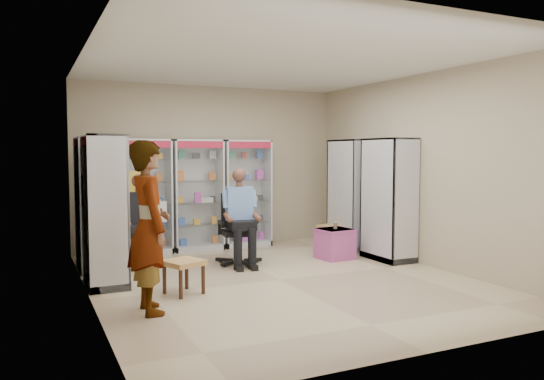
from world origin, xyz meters
name	(u,v)px	position (x,y,z in m)	size (l,w,h in m)	color
floor	(280,280)	(0.00, 0.00, 0.00)	(6.00, 6.00, 0.00)	tan
room_shell	(280,138)	(0.00, 0.00, 1.97)	(5.02, 6.02, 3.01)	tan
cabinet_back_left	(144,197)	(-1.30, 2.73, 1.00)	(0.90, 0.50, 2.00)	#A9ABB0
cabinet_back_mid	(197,195)	(-0.35, 2.73, 1.00)	(0.90, 0.50, 2.00)	#9D9FA4
cabinet_back_right	(245,193)	(0.60, 2.73, 1.00)	(0.90, 0.50, 2.00)	silver
cabinet_right_far	(351,195)	(2.23, 1.60, 1.00)	(0.50, 0.90, 2.00)	#B7BABF
cabinet_right_near	(389,199)	(2.23, 0.50, 1.00)	(0.50, 0.90, 2.00)	silver
cabinet_left_far	(95,203)	(-2.23, 1.80, 1.00)	(0.50, 0.90, 2.00)	#9D9EA4
cabinet_left_near	(105,211)	(-2.23, 0.70, 1.00)	(0.50, 0.90, 2.00)	#A1A3A8
wooden_chair	(138,234)	(-1.55, 2.00, 0.47)	(0.42, 0.42, 0.94)	black
seated_customer	(139,222)	(-1.55, 1.95, 0.67)	(0.44, 0.60, 1.34)	black
office_chair	(238,229)	(-0.13, 1.25, 0.56)	(0.61, 0.61, 1.12)	black
seated_shopkeeper	(239,220)	(-0.13, 1.20, 0.71)	(0.47, 0.65, 1.42)	#72B4E3
pink_trunk	(335,244)	(1.48, 0.94, 0.25)	(0.52, 0.50, 0.50)	#BB4A94
tea_glass	(335,226)	(1.48, 0.94, 0.56)	(0.07, 0.07, 0.11)	#5E2C08
woven_stool_a	(333,237)	(1.90, 1.69, 0.22)	(0.44, 0.44, 0.44)	#A37544
woven_stool_b	(184,277)	(-1.41, -0.16, 0.21)	(0.43, 0.43, 0.43)	#AD7949
standing_man	(149,227)	(-1.95, -0.74, 0.95)	(0.69, 0.45, 1.90)	#959598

